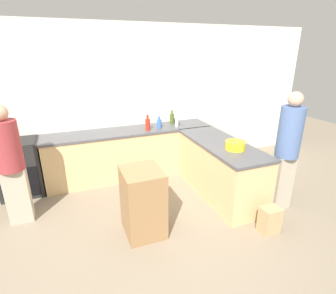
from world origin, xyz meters
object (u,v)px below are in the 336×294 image
at_px(vinegar_bottle_clear, 177,121).
at_px(paper_bag, 269,220).
at_px(island_table, 143,202).
at_px(person_by_range, 10,162).
at_px(range_oven, 21,168).
at_px(person_at_peninsula, 287,148).
at_px(hot_sauce_bottle, 148,124).
at_px(mixing_bowl, 235,145).
at_px(water_bottle_blue, 159,123).
at_px(olive_oil_bottle, 172,118).

distance_m(vinegar_bottle_clear, paper_bag, 2.35).
xyz_separation_m(island_table, person_by_range, (-1.51, 0.83, 0.45)).
bearing_deg(paper_bag, vinegar_bottle_clear, 100.22).
relative_size(range_oven, island_table, 1.02).
bearing_deg(person_at_peninsula, hot_sauce_bottle, 130.40).
distance_m(island_table, hot_sauce_bottle, 1.75).
distance_m(mixing_bowl, water_bottle_blue, 1.58).
relative_size(island_table, hot_sauce_bottle, 3.14).
bearing_deg(island_table, person_at_peninsula, -5.63).
distance_m(island_table, vinegar_bottle_clear, 2.00).
height_order(mixing_bowl, water_bottle_blue, water_bottle_blue).
height_order(mixing_bowl, olive_oil_bottle, olive_oil_bottle).
distance_m(person_by_range, person_at_peninsula, 3.72).
xyz_separation_m(vinegar_bottle_clear, person_at_peninsula, (0.93, -1.75, -0.06)).
height_order(water_bottle_blue, person_at_peninsula, person_at_peninsula).
xyz_separation_m(mixing_bowl, water_bottle_blue, (-0.65, 1.44, 0.02)).
bearing_deg(hot_sauce_bottle, olive_oil_bottle, 23.46).
bearing_deg(olive_oil_bottle, hot_sauce_bottle, -156.54).
bearing_deg(person_by_range, hot_sauce_bottle, 19.22).
xyz_separation_m(mixing_bowl, olive_oil_bottle, (-0.32, 1.63, 0.04)).
relative_size(water_bottle_blue, person_at_peninsula, 0.12).
bearing_deg(range_oven, vinegar_bottle_clear, -2.88).
xyz_separation_m(olive_oil_bottle, water_bottle_blue, (-0.33, -0.19, -0.02)).
xyz_separation_m(olive_oil_bottle, person_by_range, (-2.64, -0.97, -0.11)).
height_order(range_oven, hot_sauce_bottle, hot_sauce_bottle).
height_order(range_oven, olive_oil_bottle, olive_oil_bottle).
height_order(range_oven, water_bottle_blue, water_bottle_blue).
bearing_deg(island_table, hot_sauce_bottle, 70.02).
bearing_deg(paper_bag, hot_sauce_bottle, 113.74).
xyz_separation_m(range_oven, water_bottle_blue, (2.36, -0.08, 0.53)).
distance_m(range_oven, island_table, 2.30).
bearing_deg(paper_bag, person_at_peninsula, 37.07).
relative_size(person_by_range, paper_bag, 4.63).
bearing_deg(person_at_peninsula, paper_bag, -142.93).
xyz_separation_m(vinegar_bottle_clear, paper_bag, (0.39, -2.16, -0.83)).
xyz_separation_m(vinegar_bottle_clear, person_by_range, (-2.64, -0.72, -0.12)).
height_order(vinegar_bottle_clear, paper_bag, vinegar_bottle_clear).
distance_m(vinegar_bottle_clear, hot_sauce_bottle, 0.56).
xyz_separation_m(range_oven, mixing_bowl, (3.02, -1.52, 0.50)).
relative_size(mixing_bowl, hot_sauce_bottle, 1.03).
xyz_separation_m(person_at_peninsula, paper_bag, (-0.54, -0.41, -0.77)).
bearing_deg(vinegar_bottle_clear, olive_oil_bottle, 89.16).
bearing_deg(vinegar_bottle_clear, range_oven, 177.12).
bearing_deg(water_bottle_blue, island_table, -116.44).
xyz_separation_m(island_table, mixing_bowl, (1.45, 0.17, 0.51)).
relative_size(hot_sauce_bottle, paper_bag, 0.79).
bearing_deg(paper_bag, olive_oil_bottle, 99.10).
bearing_deg(island_table, paper_bag, -22.00).
bearing_deg(range_oven, paper_bag, -36.71).
distance_m(mixing_bowl, vinegar_bottle_clear, 1.42).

